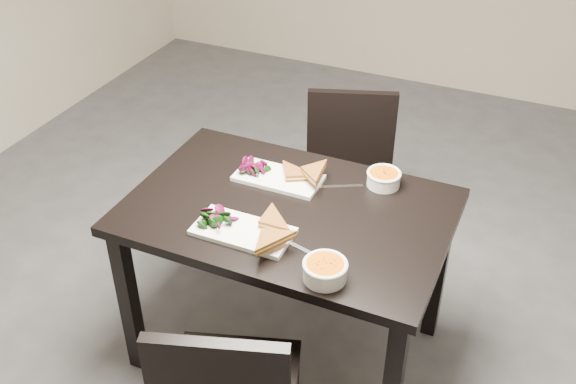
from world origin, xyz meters
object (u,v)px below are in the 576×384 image
object	(u,v)px
table	(288,228)
plate_near	(243,231)
plate_far	(278,178)
soup_bowl_near	(325,270)
soup_bowl_far	(384,178)
chair_far	(349,172)

from	to	relation	value
table	plate_near	xyz separation A→B (m)	(-0.08, -0.21, 0.11)
table	plate_near	distance (m)	0.25
plate_near	plate_far	distance (m)	0.36
table	soup_bowl_near	size ratio (longest dim) A/B	8.05
table	plate_far	world-z (taller)	plate_far
soup_bowl_near	soup_bowl_far	size ratio (longest dim) A/B	1.10
plate_far	soup_bowl_near	bearing A→B (deg)	-50.85
soup_bowl_near	plate_far	size ratio (longest dim) A/B	0.44
table	soup_bowl_far	xyz separation A→B (m)	(0.28, 0.29, 0.13)
table	chair_far	bearing A→B (deg)	89.82
soup_bowl_near	plate_far	bearing A→B (deg)	129.15
chair_far	plate_near	size ratio (longest dim) A/B	2.41
chair_far	soup_bowl_far	bearing A→B (deg)	-75.97
plate_far	soup_bowl_far	size ratio (longest dim) A/B	2.52
plate_near	soup_bowl_near	size ratio (longest dim) A/B	2.37
plate_far	soup_bowl_far	world-z (taller)	soup_bowl_far
table	soup_bowl_far	distance (m)	0.42
chair_far	soup_bowl_near	xyz separation A→B (m)	(0.27, -1.03, 0.30)
chair_far	plate_near	distance (m)	0.97
soup_bowl_near	plate_far	world-z (taller)	soup_bowl_near
soup_bowl_near	plate_near	bearing A→B (deg)	163.69
table	plate_far	bearing A→B (deg)	125.50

